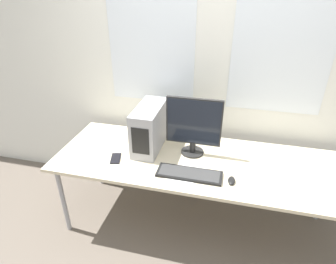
% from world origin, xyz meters
% --- Properties ---
extents(ground_plane, '(14.00, 14.00, 0.00)m').
position_xyz_m(ground_plane, '(0.00, 0.00, 0.00)').
color(ground_plane, '#665B51').
extents(wall_back, '(8.00, 0.07, 2.70)m').
position_xyz_m(wall_back, '(0.00, 0.98, 1.35)').
color(wall_back, silver).
rests_on(wall_back, ground_plane).
extents(desk, '(2.40, 0.85, 0.72)m').
position_xyz_m(desk, '(0.00, 0.43, 0.68)').
color(desk, beige).
rests_on(desk, ground_plane).
extents(pc_tower, '(0.21, 0.49, 0.39)m').
position_xyz_m(pc_tower, '(-0.46, 0.54, 0.91)').
color(pc_tower, '#9E9EA3').
rests_on(pc_tower, desk).
extents(monitor_main, '(0.46, 0.19, 0.50)m').
position_xyz_m(monitor_main, '(-0.07, 0.53, 0.98)').
color(monitor_main, black).
rests_on(monitor_main, desk).
extents(keyboard, '(0.50, 0.17, 0.02)m').
position_xyz_m(keyboard, '(-0.04, 0.21, 0.73)').
color(keyboard, black).
rests_on(keyboard, desk).
extents(mouse, '(0.05, 0.10, 0.03)m').
position_xyz_m(mouse, '(0.27, 0.20, 0.73)').
color(mouse, black).
rests_on(mouse, desk).
extents(cell_phone, '(0.12, 0.17, 0.01)m').
position_xyz_m(cell_phone, '(-0.68, 0.28, 0.72)').
color(cell_phone, black).
rests_on(cell_phone, desk).
extents(paper_sheet_left, '(0.32, 0.36, 0.00)m').
position_xyz_m(paper_sheet_left, '(-0.07, 0.22, 0.72)').
color(paper_sheet_left, white).
rests_on(paper_sheet_left, desk).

